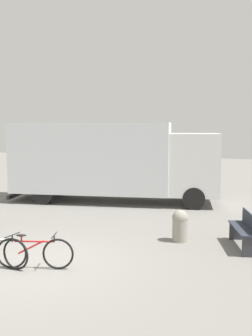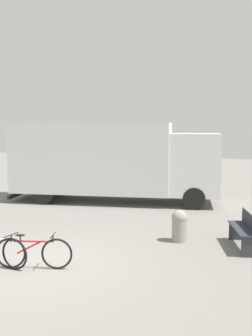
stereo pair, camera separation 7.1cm
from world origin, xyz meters
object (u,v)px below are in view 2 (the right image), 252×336
(park_bench, at_px, (245,229))
(bicycle_middle, at_px, (33,252))
(bollard_near_bench, at_px, (179,225))
(delivery_truck, at_px, (112,159))

(park_bench, bearing_deg, bicycle_middle, 109.58)
(park_bench, height_order, bicycle_middle, park_bench)
(park_bench, xyz_separation_m, bollard_near_bench, (-1.62, -0.02, -0.03))
(park_bench, height_order, bollard_near_bench, park_bench)
(bicycle_middle, xyz_separation_m, bollard_near_bench, (2.45, 2.94, 0.09))
(park_bench, bearing_deg, delivery_truck, 34.69)
(bicycle_middle, distance_m, bollard_near_bench, 3.83)
(delivery_truck, height_order, bollard_near_bench, delivery_truck)
(bicycle_middle, bearing_deg, bollard_near_bench, 32.53)
(bollard_near_bench, bearing_deg, bicycle_middle, -129.87)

